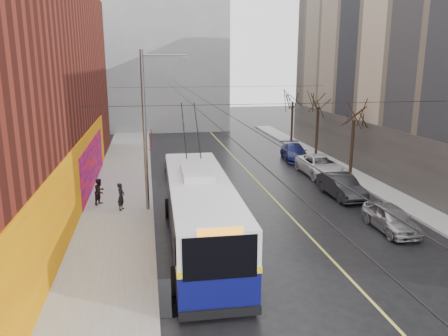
% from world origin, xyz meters
% --- Properties ---
extents(ground, '(140.00, 140.00, 0.00)m').
position_xyz_m(ground, '(0.00, 0.00, 0.00)').
color(ground, black).
rests_on(ground, ground).
extents(sidewalk_left, '(4.00, 60.00, 0.15)m').
position_xyz_m(sidewalk_left, '(-8.00, 12.00, 0.07)').
color(sidewalk_left, gray).
rests_on(sidewalk_left, ground).
extents(sidewalk_right, '(2.00, 60.00, 0.15)m').
position_xyz_m(sidewalk_right, '(9.00, 12.00, 0.07)').
color(sidewalk_right, gray).
rests_on(sidewalk_right, ground).
extents(lane_line, '(0.12, 50.00, 0.01)m').
position_xyz_m(lane_line, '(1.50, 14.00, 0.00)').
color(lane_line, '#BFB74C').
rests_on(lane_line, ground).
extents(building_far, '(20.50, 12.10, 18.00)m').
position_xyz_m(building_far, '(-6.00, 44.99, 9.02)').
color(building_far, gray).
rests_on(building_far, ground).
extents(streetlight_pole, '(2.65, 0.60, 9.00)m').
position_xyz_m(streetlight_pole, '(-6.14, 10.00, 4.85)').
color(streetlight_pole, slate).
rests_on(streetlight_pole, ground).
extents(catenary_wires, '(18.00, 60.00, 0.22)m').
position_xyz_m(catenary_wires, '(-2.54, 14.77, 6.25)').
color(catenary_wires, black).
extents(tree_near, '(3.20, 3.20, 6.40)m').
position_xyz_m(tree_near, '(9.00, 16.00, 4.98)').
color(tree_near, black).
rests_on(tree_near, ground).
extents(tree_mid, '(3.20, 3.20, 6.68)m').
position_xyz_m(tree_mid, '(9.00, 23.00, 5.25)').
color(tree_mid, black).
rests_on(tree_mid, ground).
extents(tree_far, '(3.20, 3.20, 6.57)m').
position_xyz_m(tree_far, '(9.00, 30.00, 5.14)').
color(tree_far, black).
rests_on(tree_far, ground).
extents(puddle, '(2.09, 2.74, 0.01)m').
position_xyz_m(puddle, '(-5.30, 0.30, 0.00)').
color(puddle, black).
rests_on(puddle, ground).
extents(pigeons_flying, '(2.34, 2.35, 1.26)m').
position_xyz_m(pigeons_flying, '(-2.91, 9.60, 6.93)').
color(pigeons_flying, slate).
extents(trolleybus, '(3.21, 12.93, 6.09)m').
position_xyz_m(trolleybus, '(-3.92, 4.67, 1.69)').
color(trolleybus, '#0A0C4F').
rests_on(trolleybus, ground).
extents(parked_car_a, '(1.66, 3.95, 1.33)m').
position_xyz_m(parked_car_a, '(5.80, 4.90, 0.67)').
color(parked_car_a, '#A4A5A9').
rests_on(parked_car_a, ground).
extents(parked_car_b, '(1.69, 4.46, 1.45)m').
position_xyz_m(parked_car_b, '(5.80, 10.71, 0.73)').
color(parked_car_b, black).
rests_on(parked_car_b, ground).
extents(parked_car_c, '(2.52, 5.45, 1.51)m').
position_xyz_m(parked_car_c, '(6.65, 16.14, 0.76)').
color(parked_car_c, silver).
rests_on(parked_car_c, ground).
extents(parked_car_d, '(2.48, 4.93, 1.37)m').
position_xyz_m(parked_car_d, '(6.49, 21.73, 0.69)').
color(parked_car_d, navy).
rests_on(parked_car_d, ground).
extents(following_car, '(2.06, 4.85, 1.64)m').
position_xyz_m(following_car, '(-3.96, 18.20, 0.82)').
color(following_car, '#ACABB0').
rests_on(following_car, ground).
extents(pedestrian_a, '(0.53, 0.66, 1.56)m').
position_xyz_m(pedestrian_a, '(-7.78, 10.15, 0.93)').
color(pedestrian_a, black).
rests_on(pedestrian_a, sidewalk_left).
extents(pedestrian_b, '(0.88, 0.95, 1.56)m').
position_xyz_m(pedestrian_b, '(-9.06, 11.39, 0.93)').
color(pedestrian_b, black).
rests_on(pedestrian_b, sidewalk_left).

